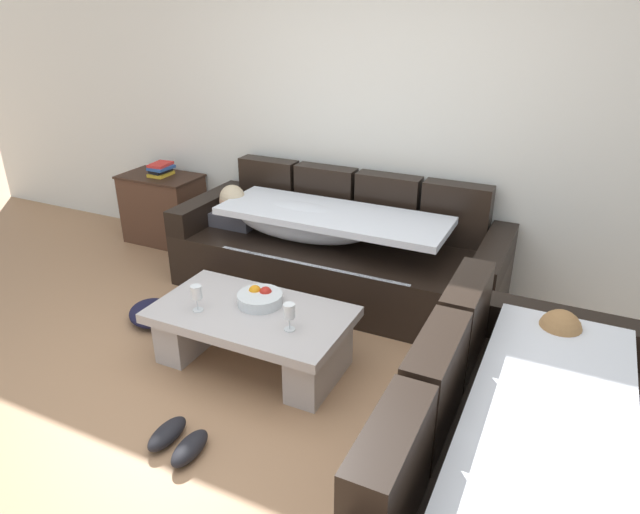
% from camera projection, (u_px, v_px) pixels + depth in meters
% --- Properties ---
extents(ground_plane, '(14.00, 14.00, 0.00)m').
position_uv_depth(ground_plane, '(235.00, 420.00, 3.08)').
color(ground_plane, '#A97D57').
extents(back_wall, '(9.00, 0.10, 2.70)m').
position_uv_depth(back_wall, '(381.00, 107.00, 4.28)').
color(back_wall, white).
rests_on(back_wall, ground_plane).
extents(couch_along_wall, '(2.49, 0.92, 0.88)m').
position_uv_depth(couch_along_wall, '(332.00, 251.00, 4.34)').
color(couch_along_wall, black).
rests_on(couch_along_wall, ground_plane).
extents(couch_near_window, '(0.92, 2.03, 0.88)m').
position_uv_depth(couch_near_window, '(514.00, 469.00, 2.32)').
color(couch_near_window, black).
rests_on(couch_near_window, ground_plane).
extents(coffee_table, '(1.20, 0.68, 0.38)m').
position_uv_depth(coffee_table, '(252.00, 330.00, 3.47)').
color(coffee_table, '#B3AFAE').
rests_on(coffee_table, ground_plane).
extents(fruit_bowl, '(0.28, 0.28, 0.10)m').
position_uv_depth(fruit_bowl, '(260.00, 298.00, 3.47)').
color(fruit_bowl, silver).
rests_on(fruit_bowl, coffee_table).
extents(wine_glass_near_left, '(0.07, 0.07, 0.17)m').
position_uv_depth(wine_glass_near_left, '(196.00, 293.00, 3.36)').
color(wine_glass_near_left, silver).
rests_on(wine_glass_near_left, coffee_table).
extents(wine_glass_near_right, '(0.07, 0.07, 0.17)m').
position_uv_depth(wine_glass_near_right, '(289.00, 312.00, 3.16)').
color(wine_glass_near_right, silver).
rests_on(wine_glass_near_right, coffee_table).
extents(side_cabinet, '(0.72, 0.44, 0.64)m').
position_uv_depth(side_cabinet, '(164.00, 209.00, 5.25)').
color(side_cabinet, '#4B2F21').
rests_on(side_cabinet, ground_plane).
extents(book_stack_on_cabinet, '(0.19, 0.24, 0.11)m').
position_uv_depth(book_stack_on_cabinet, '(161.00, 169.00, 5.09)').
color(book_stack_on_cabinet, gold).
rests_on(book_stack_on_cabinet, side_cabinet).
extents(pair_of_shoes, '(0.30, 0.31, 0.09)m').
position_uv_depth(pair_of_shoes, '(178.00, 441.00, 2.87)').
color(pair_of_shoes, black).
rests_on(pair_of_shoes, ground_plane).
extents(crumpled_garment, '(0.51, 0.50, 0.12)m').
position_uv_depth(crumpled_garment, '(152.00, 313.00, 4.01)').
color(crumpled_garment, '#191933').
rests_on(crumpled_garment, ground_plane).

